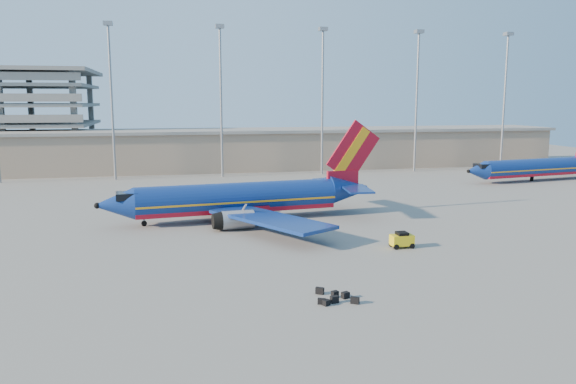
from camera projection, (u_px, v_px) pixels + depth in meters
The scene contains 7 objects.
ground at pixel (302, 227), 65.72m from camera, with size 220.00×220.00×0.00m, color slate.
terminal_building at pixel (285, 148), 123.07m from camera, with size 122.00×16.00×8.50m.
light_mast_row at pixel (273, 85), 108.32m from camera, with size 101.60×1.60×28.65m.
aircraft_main at pixel (244, 199), 69.44m from camera, with size 35.91×34.38×12.17m.
aircraft_second at pixel (536, 167), 103.19m from camera, with size 31.34×12.12×10.66m.
baggage_tug at pixel (402, 240), 56.31m from camera, with size 2.28×1.40×1.62m.
luggage_pile at pixel (334, 297), 41.52m from camera, with size 3.07×3.10×0.53m.
Camera 1 is at (-14.78, -62.49, 14.67)m, focal length 35.00 mm.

